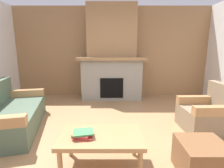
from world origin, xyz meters
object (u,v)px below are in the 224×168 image
at_px(fireplace, 111,59).
at_px(coffee_table, 101,139).
at_px(armchair, 206,114).
at_px(ottoman, 201,159).
at_px(couch, 9,115).

bearing_deg(fireplace, coffee_table, -92.21).
bearing_deg(armchair, coffee_table, -151.04).
relative_size(armchair, ottoman, 1.63).
height_order(fireplace, ottoman, fireplace).
distance_m(armchair, ottoman, 1.35).
bearing_deg(coffee_table, ottoman, -6.54).
bearing_deg(ottoman, fireplace, 107.62).
relative_size(fireplace, ottoman, 5.19).
relative_size(armchair, coffee_table, 0.85).
distance_m(couch, armchair, 3.57).
bearing_deg(coffee_table, armchair, 28.96).
bearing_deg(couch, ottoman, -22.00).
distance_m(couch, ottoman, 3.12).
distance_m(fireplace, armchair, 2.89).
bearing_deg(armchair, couch, 179.85).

